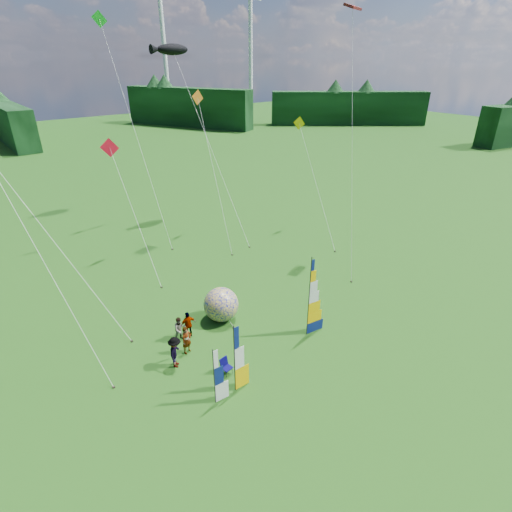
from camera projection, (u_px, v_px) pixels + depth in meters
ground at (315, 364)px, 22.20m from camera, size 220.00×220.00×0.00m
treeline_ring at (320, 304)px, 20.41m from camera, size 210.00×210.00×8.00m
turbine_left at (251, 57)px, 120.80m from camera, size 8.00×1.20×30.00m
turbine_right at (165, 57)px, 111.69m from camera, size 8.00×1.20×30.00m
feather_banner_main at (309, 299)px, 23.45m from camera, size 1.39×0.31×5.15m
side_banner_left at (235, 360)px, 19.61m from camera, size 1.08×0.13×3.92m
side_banner_far at (214, 378)px, 19.04m from camera, size 0.96×0.18×3.22m
bol_inflatable at (221, 304)px, 25.53m from camera, size 2.63×2.63×2.24m
spectator_a at (187, 340)px, 22.74m from camera, size 0.71×0.55×1.73m
spectator_b at (180, 329)px, 23.76m from camera, size 0.81×0.46×1.59m
spectator_c at (175, 352)px, 21.68m from camera, size 1.12×1.24×1.89m
spectator_d at (188, 324)px, 24.06m from camera, size 1.05×0.53×1.72m
camp_chair at (227, 367)px, 21.33m from camera, size 0.62×0.62×0.96m
kite_whale at (210, 137)px, 36.23m from camera, size 8.35×16.15×17.59m
kite_rainbow_delta at (42, 214)px, 22.00m from camera, size 9.92×12.94×15.09m
kite_parafoil at (353, 137)px, 28.81m from camera, size 8.98×10.32×20.23m
small_kite_red at (134, 207)px, 30.10m from camera, size 4.84×10.88×10.24m
small_kite_orange at (214, 169)px, 34.54m from camera, size 6.45×10.42×13.19m
small_kite_yellow at (317, 180)px, 35.61m from camera, size 5.53×9.92×10.86m
small_kite_pink at (30, 232)px, 19.10m from camera, size 8.53×11.30×15.67m
small_kite_green at (135, 128)px, 34.92m from camera, size 3.55×13.33×19.41m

